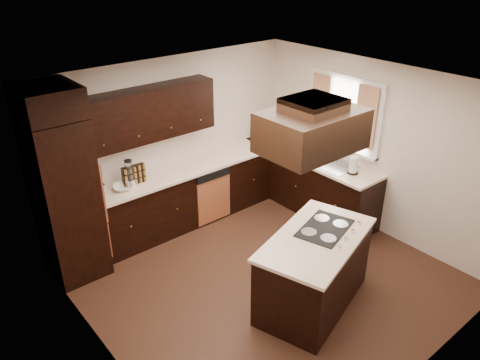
{
  "coord_description": "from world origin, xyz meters",
  "views": [
    {
      "loc": [
        -3.36,
        -3.54,
        3.85
      ],
      "look_at": [
        0.1,
        0.6,
        1.15
      ],
      "focal_mm": 35.0,
      "sensor_mm": 36.0,
      "label": 1
    }
  ],
  "objects_px": {
    "oven_column": "(66,199)",
    "range_hood": "(312,131)",
    "spice_rack": "(134,175)",
    "island": "(314,272)"
  },
  "relations": [
    {
      "from": "spice_rack",
      "to": "oven_column",
      "type": "bearing_deg",
      "value": -170.26
    },
    {
      "from": "oven_column",
      "to": "range_hood",
      "type": "height_order",
      "value": "range_hood"
    },
    {
      "from": "island",
      "to": "oven_column",
      "type": "bearing_deg",
      "value": 110.94
    },
    {
      "from": "oven_column",
      "to": "island",
      "type": "xyz_separation_m",
      "value": [
        1.9,
        -2.42,
        -0.62
      ]
    },
    {
      "from": "spice_rack",
      "to": "island",
      "type": "bearing_deg",
      "value": -66.08
    },
    {
      "from": "oven_column",
      "to": "spice_rack",
      "type": "xyz_separation_m",
      "value": [
        0.98,
        0.1,
        -0.01
      ]
    },
    {
      "from": "oven_column",
      "to": "range_hood",
      "type": "distance_m",
      "value": 3.13
    },
    {
      "from": "oven_column",
      "to": "island",
      "type": "distance_m",
      "value": 3.14
    },
    {
      "from": "spice_rack",
      "to": "range_hood",
      "type": "bearing_deg",
      "value": -65.45
    },
    {
      "from": "island",
      "to": "range_hood",
      "type": "height_order",
      "value": "range_hood"
    }
  ]
}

